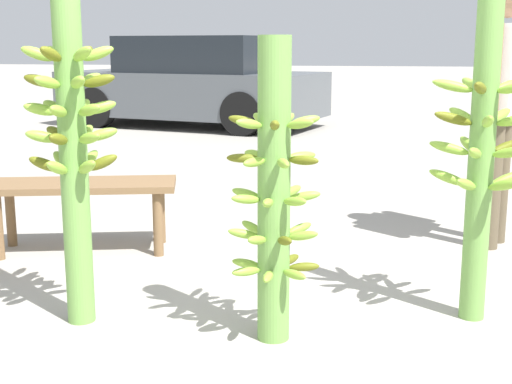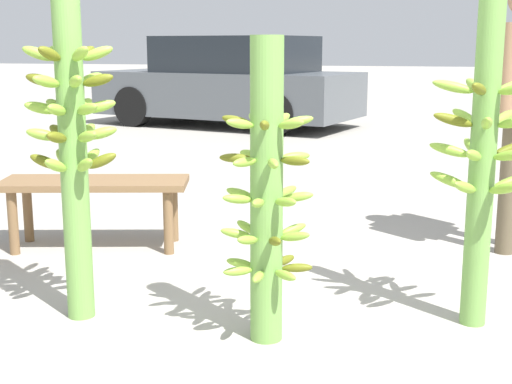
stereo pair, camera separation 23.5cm
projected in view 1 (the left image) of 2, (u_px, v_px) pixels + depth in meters
ground_plane at (282, 350)px, 2.97m from camera, size 80.00×80.00×0.00m
banana_stalk_left at (72, 138)px, 3.12m from camera, size 0.41×0.41×1.59m
banana_stalk_center at (274, 194)px, 2.97m from camera, size 0.40×0.40×1.29m
banana_stalk_right at (482, 149)px, 3.18m from camera, size 0.46×0.47×1.54m
vendor_person at (502, 91)px, 4.35m from camera, size 0.32×0.59×1.62m
market_bench at (81, 193)px, 4.34m from camera, size 1.21×0.68×0.43m
parked_car at (194, 83)px, 11.00m from camera, size 4.28×2.64×1.38m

